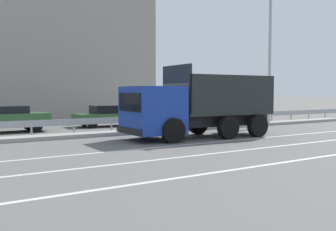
{
  "coord_description": "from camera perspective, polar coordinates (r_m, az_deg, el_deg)",
  "views": [
    {
      "loc": [
        -10.1,
        -14.63,
        2.07
      ],
      "look_at": [
        0.58,
        1.31,
        0.97
      ],
      "focal_mm": 42.0,
      "sensor_mm": 36.0,
      "label": 1
    }
  ],
  "objects": [
    {
      "name": "dump_truck",
      "position": [
        17.85,
        2.24,
        0.59
      ],
      "size": [
        7.39,
        3.12,
        3.32
      ],
      "rotation": [
        0.0,
        0.0,
        1.5
      ],
      "color": "#19389E",
      "rests_on": "ground_plane"
    },
    {
      "name": "median_island",
      "position": [
        20.33,
        -3.87,
        -2.31
      ],
      "size": [
        33.43,
        1.1,
        0.18
      ],
      "primitive_type": "cube",
      "color": "gray",
      "rests_on": "ground_plane"
    },
    {
      "name": "street_lamp_1",
      "position": [
        26.21,
        14.86,
        9.83
      ],
      "size": [
        0.7,
        2.28,
        9.23
      ],
      "color": "#ADADB2",
      "rests_on": "ground_plane"
    },
    {
      "name": "ground_plane",
      "position": [
        17.9,
        0.79,
        -3.35
      ],
      "size": [
        320.0,
        320.0,
        0.0
      ],
      "primitive_type": "plane",
      "color": "#605E5B"
    },
    {
      "name": "parked_car_3",
      "position": [
        22.26,
        -22.33,
        -0.42
      ],
      "size": [
        4.24,
        2.03,
        1.4
      ],
      "rotation": [
        0.0,
        0.0,
        1.55
      ],
      "color": "#335B33",
      "rests_on": "ground_plane"
    },
    {
      "name": "median_road_sign",
      "position": [
        24.35,
        10.07,
        1.52
      ],
      "size": [
        0.81,
        0.16,
        2.49
      ],
      "color": "white",
      "rests_on": "ground_plane"
    },
    {
      "name": "parked_car_4",
      "position": [
        24.71,
        -8.75,
        -0.01
      ],
      "size": [
        4.26,
        2.08,
        1.3
      ],
      "rotation": [
        0.0,
        0.0,
        -1.65
      ],
      "color": "#335B33",
      "rests_on": "ground_plane"
    },
    {
      "name": "lane_strip_1",
      "position": [
        15.45,
        14.33,
        -4.5
      ],
      "size": [
        60.78,
        0.16,
        0.01
      ],
      "primitive_type": "cube",
      "color": "silver",
      "rests_on": "ground_plane"
    },
    {
      "name": "lane_strip_0",
      "position": [
        17.1,
        8.44,
        -3.69
      ],
      "size": [
        60.78,
        0.16,
        0.01
      ],
      "primitive_type": "cube",
      "color": "silver",
      "rests_on": "ground_plane"
    },
    {
      "name": "median_guardrail",
      "position": [
        21.5,
        -5.72,
        -0.73
      ],
      "size": [
        60.78,
        0.09,
        0.78
      ],
      "color": "#9EA0A5",
      "rests_on": "ground_plane"
    },
    {
      "name": "church_tower",
      "position": [
        50.58,
        -5.63,
        7.56
      ],
      "size": [
        3.6,
        3.6,
        12.89
      ],
      "color": "silver",
      "rests_on": "ground_plane"
    },
    {
      "name": "background_building_1",
      "position": [
        36.36,
        -14.46,
        9.46
      ],
      "size": [
        13.48,
        8.11,
        12.1
      ],
      "primitive_type": "cube",
      "color": "gray",
      "rests_on": "ground_plane"
    },
    {
      "name": "lane_strip_2",
      "position": [
        13.94,
        22.0,
        -5.48
      ],
      "size": [
        60.78,
        0.16,
        0.01
      ],
      "primitive_type": "cube",
      "color": "silver",
      "rests_on": "ground_plane"
    }
  ]
}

